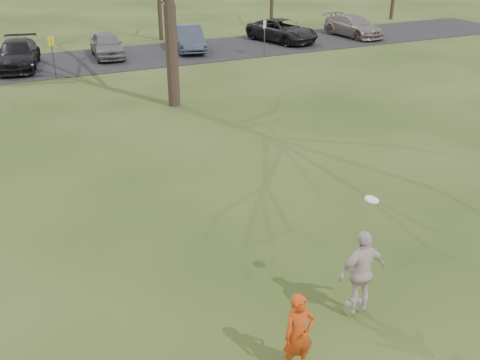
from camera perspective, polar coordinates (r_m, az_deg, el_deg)
name	(u,v)px	position (r m, az deg, el deg)	size (l,w,h in m)	color
ground	(327,329)	(11.03, 9.16, -15.26)	(120.00, 120.00, 0.00)	#1E380F
parking_strip	(85,62)	(32.94, -16.01, 11.88)	(62.00, 6.50, 0.04)	black
player_defender	(299,334)	(9.67, 6.20, -15.81)	(0.57, 0.37, 1.56)	#C53E10
car_3	(17,55)	(32.32, -22.38, 12.10)	(2.04, 5.02, 1.46)	black
car_4	(107,45)	(33.57, -13.84, 13.62)	(1.65, 4.10, 1.40)	slate
car_5	(189,38)	(34.69, -5.39, 14.62)	(1.55, 4.44, 1.46)	#343B4E
car_6	(282,31)	(37.36, 4.46, 15.40)	(2.38, 5.17, 1.44)	black
car_7	(354,26)	(39.88, 11.85, 15.56)	(1.96, 4.83, 1.40)	gray
catching_play	(362,272)	(10.88, 12.68, -9.37)	(1.05, 0.51, 2.40)	beige
sign_yellow	(52,49)	(29.48, -19.16, 12.84)	(0.35, 0.35, 2.08)	#47474C
sign_white	(265,31)	(32.95, 2.60, 15.34)	(0.35, 0.35, 2.08)	#47474C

